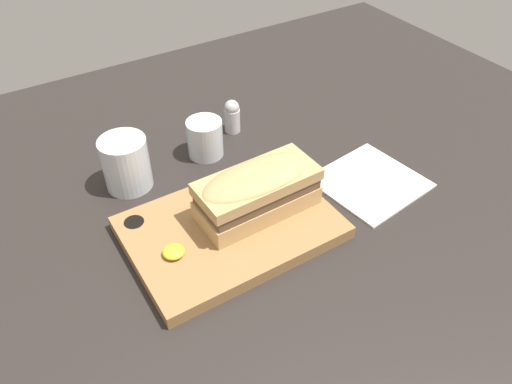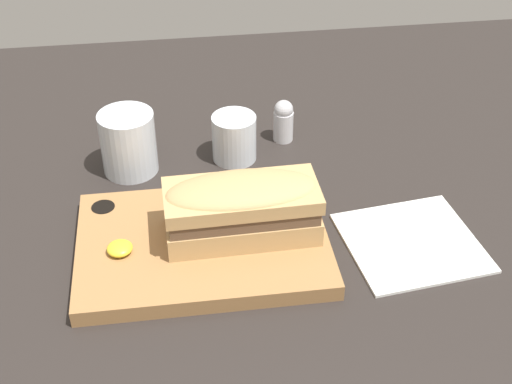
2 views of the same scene
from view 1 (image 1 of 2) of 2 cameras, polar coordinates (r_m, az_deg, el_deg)
dining_table at (r=82.77cm, az=-2.98°, el=-2.67°), size 162.40×119.31×2.00cm
serving_board at (r=77.73cm, az=-2.98°, el=-4.08°), size 31.36×22.19×2.25cm
sandwich at (r=76.06cm, az=0.18°, el=0.34°), size 19.17×8.85×8.04cm
mustard_dollop at (r=72.81cm, az=-9.41°, el=-6.73°), size 3.17×3.17×1.27cm
water_glass at (r=87.28cm, az=-14.57°, el=2.87°), size 7.99×7.99×9.29cm
wine_glass at (r=92.62cm, az=-5.84°, el=6.02°), size 6.58×6.58×7.07cm
napkin at (r=89.45cm, az=12.89°, el=1.11°), size 18.41×17.86×0.40cm
salt_shaker at (r=98.64cm, az=-2.75°, el=8.69°), size 3.09×3.09×6.82cm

